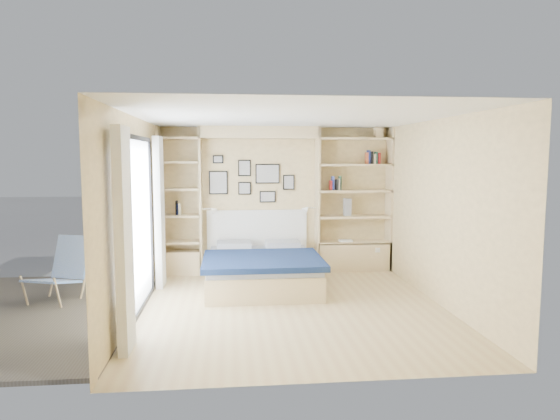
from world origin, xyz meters
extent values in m
plane|color=tan|center=(0.00, 0.00, 0.00)|extent=(4.50, 4.50, 0.00)
plane|color=#E3C485|center=(0.00, 2.25, 1.25)|extent=(4.00, 0.00, 4.00)
plane|color=#E3C485|center=(0.00, -2.25, 1.25)|extent=(4.00, 0.00, 4.00)
plane|color=#E3C485|center=(-2.00, 0.00, 1.25)|extent=(0.00, 4.50, 4.50)
plane|color=#E3C485|center=(2.00, 0.00, 1.25)|extent=(0.00, 4.50, 4.50)
plane|color=white|center=(0.00, 0.00, 2.50)|extent=(4.50, 4.50, 0.00)
cube|color=tan|center=(-1.30, 2.08, 1.25)|extent=(0.04, 0.35, 2.50)
cube|color=tan|center=(0.70, 2.08, 1.25)|extent=(0.04, 0.35, 2.50)
cube|color=tan|center=(-0.30, 2.08, 2.40)|extent=(2.00, 0.35, 0.20)
cube|color=tan|center=(1.98, 2.08, 1.25)|extent=(0.04, 0.35, 2.50)
cube|color=tan|center=(-1.98, 2.08, 1.25)|extent=(0.04, 0.35, 2.50)
cube|color=tan|center=(1.35, 2.08, 0.25)|extent=(1.30, 0.35, 0.50)
cube|color=tan|center=(-1.65, 2.08, 0.20)|extent=(0.70, 0.35, 0.40)
cube|color=black|center=(-1.97, 0.00, 2.23)|extent=(0.04, 2.08, 0.06)
cube|color=black|center=(-1.97, 0.00, 0.03)|extent=(0.04, 2.08, 0.06)
cube|color=black|center=(-1.97, -1.02, 1.10)|extent=(0.04, 0.06, 2.20)
cube|color=black|center=(-1.97, 1.02, 1.10)|extent=(0.04, 0.06, 2.20)
cube|color=silver|center=(-1.98, 0.00, 1.12)|extent=(0.01, 2.00, 2.20)
cube|color=white|center=(-1.88, -1.30, 1.15)|extent=(0.10, 0.45, 2.30)
cube|color=white|center=(-1.88, 1.30, 1.15)|extent=(0.10, 0.45, 2.30)
cube|color=tan|center=(1.35, 2.08, 0.50)|extent=(1.30, 0.35, 0.04)
cube|color=tan|center=(1.35, 2.08, 0.95)|extent=(1.30, 0.35, 0.04)
cube|color=tan|center=(1.35, 2.08, 1.40)|extent=(1.30, 0.35, 0.04)
cube|color=tan|center=(1.35, 2.08, 1.85)|extent=(1.30, 0.35, 0.04)
cube|color=tan|center=(1.35, 2.08, 2.30)|extent=(1.30, 0.35, 0.04)
cube|color=tan|center=(-1.65, 2.08, 0.55)|extent=(0.70, 0.35, 0.04)
cube|color=tan|center=(-1.65, 2.08, 1.00)|extent=(0.70, 0.35, 0.04)
cube|color=tan|center=(-1.65, 2.08, 1.45)|extent=(0.70, 0.35, 0.04)
cube|color=tan|center=(-1.65, 2.08, 1.90)|extent=(0.70, 0.35, 0.04)
cube|color=tan|center=(-1.65, 2.08, 2.30)|extent=(0.70, 0.35, 0.04)
cube|color=tan|center=(-0.34, 1.13, 0.18)|extent=(1.64, 2.05, 0.36)
cube|color=#999DA7|center=(-0.34, 1.13, 0.41)|extent=(1.60, 2.01, 0.10)
cube|color=#0F1E3F|center=(-0.34, 0.78, 0.48)|extent=(1.74, 1.44, 0.08)
cube|color=#999DA7|center=(-0.75, 1.85, 0.52)|extent=(0.56, 0.41, 0.12)
cube|color=#999DA7|center=(0.07, 1.85, 0.52)|extent=(0.56, 0.41, 0.12)
cube|color=white|center=(-0.34, 2.22, 0.72)|extent=(1.74, 0.04, 0.70)
cube|color=black|center=(-1.00, 2.23, 1.55)|extent=(0.32, 0.02, 0.40)
cube|color=gray|center=(-1.00, 2.21, 1.55)|extent=(0.28, 0.01, 0.36)
cube|color=black|center=(-0.55, 2.23, 1.80)|extent=(0.22, 0.02, 0.28)
cube|color=gray|center=(-0.55, 2.21, 1.80)|extent=(0.18, 0.01, 0.24)
cube|color=black|center=(-0.55, 2.23, 1.45)|extent=(0.22, 0.02, 0.22)
cube|color=gray|center=(-0.55, 2.21, 1.45)|extent=(0.18, 0.01, 0.18)
cube|color=black|center=(-0.15, 2.23, 1.70)|extent=(0.42, 0.02, 0.34)
cube|color=gray|center=(-0.15, 2.21, 1.70)|extent=(0.38, 0.01, 0.30)
cube|color=black|center=(-0.15, 2.23, 1.30)|extent=(0.28, 0.02, 0.20)
cube|color=gray|center=(-0.15, 2.21, 1.30)|extent=(0.24, 0.01, 0.16)
cube|color=black|center=(0.22, 2.23, 1.55)|extent=(0.20, 0.02, 0.26)
cube|color=gray|center=(0.22, 2.21, 1.55)|extent=(0.16, 0.01, 0.22)
cube|color=black|center=(-1.00, 2.23, 1.95)|extent=(0.18, 0.02, 0.14)
cube|color=gray|center=(-1.00, 2.21, 1.95)|extent=(0.14, 0.01, 0.10)
cylinder|color=silver|center=(-1.16, 2.00, 1.12)|extent=(0.20, 0.02, 0.02)
cone|color=white|center=(-1.06, 2.00, 1.10)|extent=(0.13, 0.12, 0.15)
cylinder|color=silver|center=(0.56, 2.00, 1.12)|extent=(0.20, 0.02, 0.02)
cone|color=white|center=(0.46, 2.00, 1.10)|extent=(0.13, 0.12, 0.15)
cube|color=#A51E1E|center=(0.93, 2.07, 1.50)|extent=(0.02, 0.15, 0.16)
cube|color=navy|center=(0.97, 2.07, 1.54)|extent=(0.03, 0.15, 0.24)
cube|color=black|center=(1.04, 2.07, 1.51)|extent=(0.03, 0.15, 0.18)
cube|color=#BFB28C|center=(1.08, 2.07, 1.52)|extent=(0.04, 0.15, 0.20)
cube|color=#26593F|center=(1.09, 2.07, 1.54)|extent=(0.03, 0.15, 0.24)
cube|color=#B14F2C|center=(1.56, 2.07, 1.97)|extent=(0.02, 0.15, 0.20)
cube|color=navy|center=(1.59, 2.07, 1.99)|extent=(0.03, 0.15, 0.24)
cube|color=black|center=(1.64, 2.07, 1.98)|extent=(0.03, 0.15, 0.22)
cube|color=#BFB28C|center=(1.70, 2.07, 1.96)|extent=(0.04, 0.15, 0.17)
cube|color=#26593F|center=(1.72, 2.07, 1.97)|extent=(0.03, 0.15, 0.21)
cube|color=#A51E1E|center=(1.77, 2.07, 1.97)|extent=(0.03, 0.15, 0.19)
cube|color=navy|center=(-1.69, 2.07, 1.11)|extent=(0.02, 0.15, 0.19)
cube|color=black|center=(-1.70, 2.07, 1.14)|extent=(0.03, 0.15, 0.24)
cube|color=#BFB28C|center=(-1.65, 2.07, 1.11)|extent=(0.03, 0.15, 0.19)
cube|color=tan|center=(1.76, 2.07, 2.40)|extent=(0.13, 0.13, 0.15)
cone|color=tan|center=(1.76, 2.07, 2.51)|extent=(0.20, 0.20, 0.08)
cube|color=slate|center=(1.23, 2.07, 1.12)|extent=(0.12, 0.12, 0.30)
cube|color=white|center=(1.20, 2.02, 0.54)|extent=(0.22, 0.16, 0.03)
cube|color=brown|center=(-3.60, 0.00, 0.00)|extent=(3.20, 4.00, 0.05)
cylinder|color=tan|center=(-3.52, 0.32, 0.23)|extent=(0.07, 0.15, 0.45)
cylinder|color=tan|center=(-3.04, 0.16, 0.23)|extent=(0.07, 0.15, 0.45)
cylinder|color=tan|center=(-3.32, 0.91, 0.34)|extent=(0.14, 0.36, 0.74)
cylinder|color=tan|center=(-2.85, 0.75, 0.34)|extent=(0.14, 0.36, 0.74)
cube|color=#315FAD|center=(-3.21, 0.45, 0.32)|extent=(0.68, 0.75, 0.16)
cube|color=#315FAD|center=(-3.08, 0.87, 0.57)|extent=(0.56, 0.39, 0.60)
camera|label=1|loc=(-0.81, -6.41, 1.99)|focal=32.00mm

